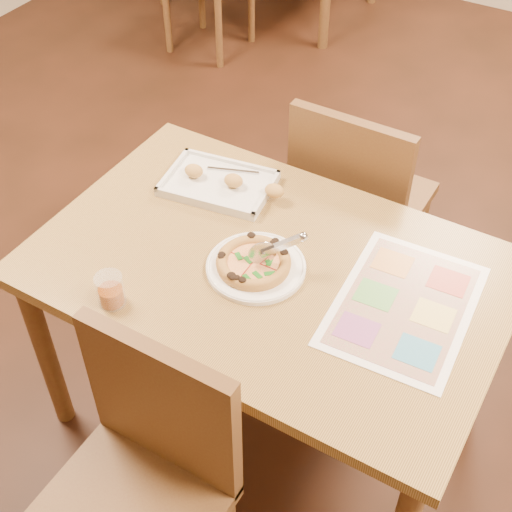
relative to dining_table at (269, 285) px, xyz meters
The scene contains 10 objects.
room 0.72m from the dining_table, ahead, with size 7.00×7.00×7.00m.
dining_table is the anchor object (origin of this frame).
chair_near 0.61m from the dining_table, 90.00° to the right, with size 0.42×0.42×0.47m.
chair_far 0.61m from the dining_table, 90.00° to the left, with size 0.42×0.42×0.47m.
plate 0.10m from the dining_table, 120.53° to the right, with size 0.27×0.27×0.01m, color white.
pizza 0.12m from the dining_table, 124.59° to the right, with size 0.21×0.21×0.03m.
pizza_cutter 0.17m from the dining_table, 20.29° to the right, with size 0.12×0.11×0.09m.
appetizer_tray 0.38m from the dining_table, 143.70° to the left, with size 0.39×0.27×0.06m.
glass_tumbler 0.45m from the dining_table, 130.39° to the right, with size 0.07×0.07×0.09m.
menu 0.39m from the dining_table, ahead, with size 0.34×0.47×0.01m, color white.
Camera 1 is at (0.68, -1.22, 2.11)m, focal length 50.00 mm.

